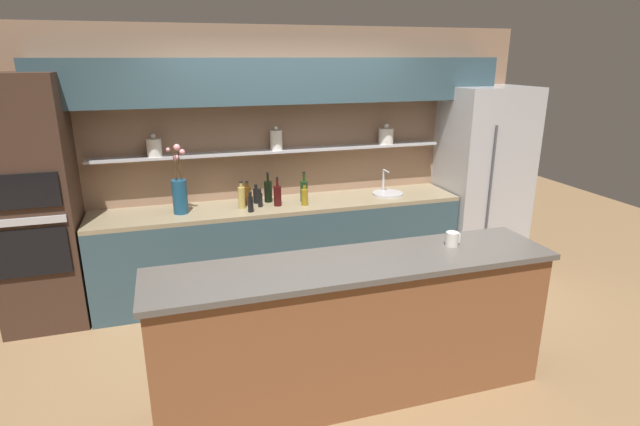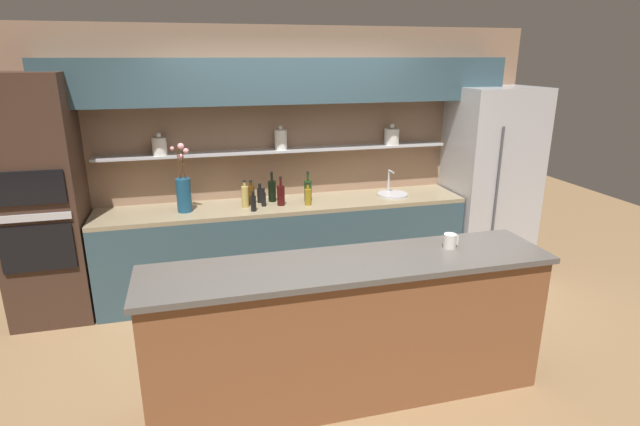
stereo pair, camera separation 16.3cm
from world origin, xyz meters
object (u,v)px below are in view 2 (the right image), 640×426
(bottle_spirit_0, at_px, (251,194))
(coffee_mug, at_px, (450,241))
(bottle_sauce_2, at_px, (264,198))
(bottle_oil_7, at_px, (308,196))
(bottle_sauce_8, at_px, (260,195))
(sink_fixture, at_px, (392,193))
(bottle_wine_6, at_px, (272,191))
(bottle_wine_1, at_px, (281,195))
(oven_tower, at_px, (41,202))
(bottle_wine_5, at_px, (308,190))
(flower_vase, at_px, (184,191))
(bottle_sauce_4, at_px, (253,203))
(bottle_spirit_3, at_px, (245,196))
(refrigerator, at_px, (490,182))

(bottle_spirit_0, height_order, coffee_mug, bottle_spirit_0)
(bottle_spirit_0, height_order, bottle_sauce_2, bottle_spirit_0)
(bottle_oil_7, xyz_separation_m, bottle_sauce_8, (-0.44, 0.21, -0.01))
(sink_fixture, bearing_deg, bottle_wine_6, 175.67)
(sink_fixture, relative_size, bottle_wine_1, 1.10)
(oven_tower, distance_m, bottle_oil_7, 2.38)
(bottle_wine_1, height_order, bottle_sauce_2, bottle_wine_1)
(bottle_spirit_0, relative_size, bottle_wine_5, 0.80)
(sink_fixture, relative_size, bottle_wine_6, 1.05)
(bottle_sauce_8, bearing_deg, flower_vase, -170.33)
(sink_fixture, distance_m, bottle_sauce_2, 1.37)
(flower_vase, distance_m, coffee_mug, 2.48)
(bottle_wine_1, relative_size, coffee_mug, 2.63)
(bottle_oil_7, bearing_deg, bottle_wine_5, 76.66)
(oven_tower, height_order, sink_fixture, oven_tower)
(oven_tower, bearing_deg, bottle_wine_5, 0.60)
(oven_tower, distance_m, bottle_wine_1, 2.12)
(flower_vase, height_order, bottle_wine_1, flower_vase)
(bottle_spirit_0, relative_size, bottle_sauce_4, 1.23)
(bottle_spirit_0, relative_size, bottle_sauce_2, 1.31)
(oven_tower, height_order, bottle_wine_6, oven_tower)
(bottle_sauce_4, bearing_deg, bottle_sauce_2, 49.42)
(bottle_sauce_2, bearing_deg, bottle_wine_6, 53.52)
(bottle_wine_6, bearing_deg, bottle_sauce_2, -126.48)
(sink_fixture, height_order, bottle_oil_7, sink_fixture)
(bottle_spirit_3, xyz_separation_m, bottle_sauce_8, (0.16, 0.13, -0.03))
(bottle_spirit_0, distance_m, bottle_oil_7, 0.56)
(flower_vase, xyz_separation_m, bottle_sauce_8, (0.73, 0.12, -0.12))
(bottle_oil_7, bearing_deg, oven_tower, 177.27)
(flower_vase, xyz_separation_m, bottle_sauce_2, (0.74, -0.01, -0.12))
(bottle_sauce_4, distance_m, bottle_sauce_8, 0.29)
(bottle_sauce_8, xyz_separation_m, coffee_mug, (1.08, -1.82, 0.07))
(bottle_sauce_2, distance_m, bottle_oil_7, 0.43)
(bottle_oil_7, bearing_deg, bottle_sauce_4, -173.25)
(bottle_wine_6, distance_m, bottle_oil_7, 0.39)
(refrigerator, bearing_deg, bottle_spirit_0, 177.78)
(bottle_sauce_2, height_order, bottle_oil_7, bottle_oil_7)
(bottle_oil_7, bearing_deg, sink_fixture, 7.57)
(bottle_sauce_4, bearing_deg, flower_vase, 166.60)
(bottle_oil_7, bearing_deg, refrigerator, 2.13)
(flower_vase, distance_m, bottle_wine_1, 0.91)
(oven_tower, bearing_deg, refrigerator, -0.48)
(refrigerator, bearing_deg, oven_tower, 179.52)
(bottle_spirit_3, height_order, bottle_sauce_4, bottle_spirit_3)
(refrigerator, relative_size, coffee_mug, 18.35)
(flower_vase, distance_m, bottle_oil_7, 1.17)
(bottle_sauce_4, relative_size, bottle_oil_7, 0.87)
(oven_tower, distance_m, bottle_sauce_2, 1.95)
(sink_fixture, xyz_separation_m, bottle_oil_7, (-0.94, -0.12, 0.06))
(bottle_sauce_2, bearing_deg, bottle_sauce_8, 96.22)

